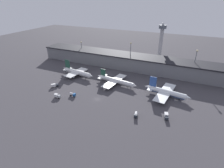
{
  "coord_description": "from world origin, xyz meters",
  "views": [
    {
      "loc": [
        59.26,
        -102.99,
        73.97
      ],
      "look_at": [
        4.59,
        18.73,
        6.0
      ],
      "focal_mm": 28.0,
      "sensor_mm": 36.0,
      "label": 1
    }
  ],
  "objects": [
    {
      "name": "control_tower",
      "position": [
        25.97,
        118.74,
        26.21
      ],
      "size": [
        9.0,
        9.0,
        45.27
      ],
      "color": "#99999E",
      "rests_on": "ground"
    },
    {
      "name": "lamp_post_0",
      "position": [
        -63.65,
        77.56,
        15.01
      ],
      "size": [
        1.8,
        1.8,
        23.38
      ],
      "color": "slate",
      "rests_on": "ground"
    },
    {
      "name": "service_vehicle_4",
      "position": [
        34.67,
        -8.57,
        1.62
      ],
      "size": [
        3.04,
        5.04,
        2.75
      ],
      "rotation": [
        0.0,
        0.0,
        -1.38
      ],
      "color": "#282D38",
      "rests_on": "ground"
    },
    {
      "name": "terminal_building",
      "position": [
        0.0,
        75.02,
        7.71
      ],
      "size": [
        215.46,
        24.56,
        15.32
      ],
      "color": "slate",
      "rests_on": "ground"
    },
    {
      "name": "service_vehicle_2",
      "position": [
        -30.76,
        -10.79,
        1.75
      ],
      "size": [
        5.35,
        2.29,
        3.14
      ],
      "rotation": [
        0.0,
        0.0,
        0.02
      ],
      "color": "#9EA3A8",
      "rests_on": "ground"
    },
    {
      "name": "service_vehicle_0",
      "position": [
        53.77,
        -1.86,
        1.84
      ],
      "size": [
        3.66,
        5.99,
        3.31
      ],
      "rotation": [
        0.0,
        0.0,
        -1.32
      ],
      "color": "#282D38",
      "rests_on": "ground"
    },
    {
      "name": "ground",
      "position": [
        0.0,
        0.0,
        0.0
      ],
      "size": [
        600.0,
        600.0,
        0.0
      ],
      "primitive_type": "plane",
      "color": "#423F44"
    },
    {
      "name": "service_vehicle_3",
      "position": [
        -20.75,
        -3.74,
        1.66
      ],
      "size": [
        5.2,
        2.65,
        2.86
      ],
      "rotation": [
        0.0,
        0.0,
        -0.06
      ],
      "color": "#195199",
      "rests_on": "ground"
    },
    {
      "name": "lamp_post_2",
      "position": [
        66.82,
        77.56,
        17.58
      ],
      "size": [
        1.8,
        1.8,
        28.08
      ],
      "color": "slate",
      "rests_on": "ground"
    },
    {
      "name": "lamp_post_1",
      "position": [
        0.62,
        77.56,
        17.83
      ],
      "size": [
        1.8,
        1.8,
        28.52
      ],
      "color": "slate",
      "rests_on": "ground"
    },
    {
      "name": "service_vehicle_1",
      "position": [
        -45.12,
        2.94,
        1.76
      ],
      "size": [
        5.5,
        6.17,
        3.14
      ],
      "rotation": [
        0.0,
        0.0,
        0.91
      ],
      "color": "#282D38",
      "rests_on": "ground"
    },
    {
      "name": "airplane_2",
      "position": [
        49.08,
        27.49,
        3.74
      ],
      "size": [
        38.22,
        35.99,
        14.5
      ],
      "rotation": [
        0.0,
        0.0,
        -0.13
      ],
      "color": "white",
      "rests_on": "ground"
    },
    {
      "name": "airplane_1",
      "position": [
        2.95,
        30.84,
        3.38
      ],
      "size": [
        42.45,
        33.88,
        11.98
      ],
      "rotation": [
        0.0,
        0.0,
        -0.13
      ],
      "color": "white",
      "rests_on": "ground"
    },
    {
      "name": "airplane_0",
      "position": [
        -40.35,
        31.89,
        3.91
      ],
      "size": [
        39.97,
        27.61,
        14.86
      ],
      "rotation": [
        0.0,
        0.0,
        -0.13
      ],
      "color": "white",
      "rests_on": "ground"
    }
  ]
}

